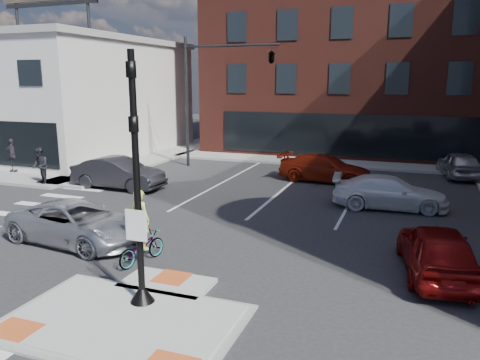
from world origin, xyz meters
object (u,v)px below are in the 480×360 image
at_px(pedestrian_a, 40,166).
at_px(pedestrian_b, 13,155).
at_px(red_sedan, 437,250).
at_px(cyclist, 141,238).
at_px(bg_car_silver, 459,164).
at_px(silver_suv, 78,223).
at_px(bg_car_dark, 118,173).
at_px(white_pickup, 390,192).
at_px(bg_car_red, 325,168).

xyz_separation_m(pedestrian_a, pedestrian_b, (-3.85, 2.00, 0.05)).
height_order(red_sedan, cyclist, cyclist).
bearing_deg(pedestrian_a, bg_car_silver, 58.44).
distance_m(silver_suv, bg_car_dark, 8.14).
bearing_deg(white_pickup, pedestrian_b, 84.41).
bearing_deg(pedestrian_a, cyclist, -1.94).
height_order(white_pickup, pedestrian_a, pedestrian_a).
relative_size(silver_suv, pedestrian_a, 2.67).
height_order(bg_car_red, cyclist, cyclist).
distance_m(red_sedan, bg_car_silver, 15.20).
bearing_deg(pedestrian_b, cyclist, -40.44).
relative_size(red_sedan, bg_car_red, 0.88).
relative_size(white_pickup, bg_car_red, 0.96).
bearing_deg(white_pickup, pedestrian_a, 90.95).
bearing_deg(cyclist, red_sedan, -152.85).
bearing_deg(cyclist, silver_suv, -2.41).
bearing_deg(bg_car_dark, cyclist, -140.26).
xyz_separation_m(silver_suv, bg_car_dark, (-3.45, 7.37, 0.09)).
relative_size(white_pickup, pedestrian_a, 2.56).
height_order(silver_suv, bg_car_dark, bg_car_dark).
distance_m(silver_suv, pedestrian_b, 14.11).
bearing_deg(bg_car_red, silver_suv, 159.41).
distance_m(cyclist, pedestrian_b, 17.05).
height_order(red_sedan, white_pickup, red_sedan).
bearing_deg(pedestrian_a, red_sedan, 17.31).
xyz_separation_m(bg_car_dark, bg_car_silver, (16.51, 9.00, -0.05)).
distance_m(red_sedan, bg_car_red, 12.50).
xyz_separation_m(white_pickup, pedestrian_b, (-21.04, 0.18, 0.44)).
distance_m(bg_car_red, pedestrian_a, 15.01).
distance_m(white_pickup, bg_car_silver, 8.84).
height_order(red_sedan, bg_car_red, red_sedan).
bearing_deg(silver_suv, pedestrian_a, 56.68).
xyz_separation_m(bg_car_dark, pedestrian_b, (-7.90, 1.00, 0.34)).
bearing_deg(white_pickup, bg_car_dark, 88.47).
distance_m(bg_car_dark, pedestrian_a, 4.18).
height_order(silver_suv, pedestrian_b, pedestrian_b).
bearing_deg(silver_suv, cyclist, -98.35).
relative_size(red_sedan, white_pickup, 0.92).
relative_size(red_sedan, pedestrian_b, 2.23).
bearing_deg(white_pickup, red_sedan, -172.05).
height_order(silver_suv, red_sedan, red_sedan).
bearing_deg(red_sedan, bg_car_silver, -104.71).
xyz_separation_m(silver_suv, pedestrian_b, (-11.35, 8.37, 0.44)).
bearing_deg(cyclist, bg_car_red, -90.12).
xyz_separation_m(silver_suv, bg_car_silver, (13.06, 16.37, 0.04)).
bearing_deg(bg_car_silver, pedestrian_b, 8.33).
relative_size(bg_car_red, cyclist, 2.20).
relative_size(bg_car_silver, bg_car_red, 0.86).
height_order(bg_car_red, pedestrian_b, pedestrian_b).
relative_size(silver_suv, bg_car_silver, 1.16).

